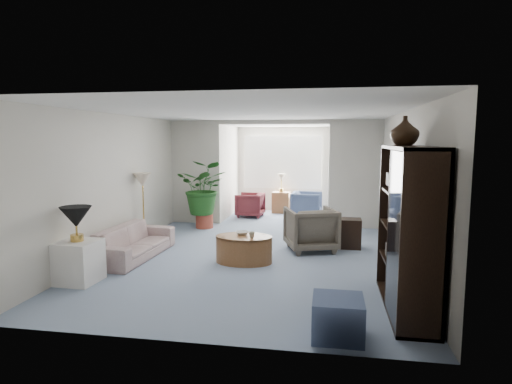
% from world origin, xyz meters
% --- Properties ---
extents(floor, '(6.00, 6.00, 0.00)m').
position_xyz_m(floor, '(0.00, 0.00, 0.00)').
color(floor, '#8B9BB8').
rests_on(floor, ground).
extents(sunroom_floor, '(2.60, 2.60, 0.00)m').
position_xyz_m(sunroom_floor, '(0.00, 4.10, 0.00)').
color(sunroom_floor, '#8B9BB8').
rests_on(sunroom_floor, ground).
extents(back_pier_left, '(1.20, 0.12, 2.50)m').
position_xyz_m(back_pier_left, '(-1.90, 3.00, 1.25)').
color(back_pier_left, beige).
rests_on(back_pier_left, ground).
extents(back_pier_right, '(1.20, 0.12, 2.50)m').
position_xyz_m(back_pier_right, '(1.90, 3.00, 1.25)').
color(back_pier_right, beige).
rests_on(back_pier_right, ground).
extents(back_header, '(2.60, 0.12, 0.10)m').
position_xyz_m(back_header, '(0.00, 3.00, 2.45)').
color(back_header, beige).
rests_on(back_header, back_pier_left).
extents(window_pane, '(2.20, 0.02, 1.50)m').
position_xyz_m(window_pane, '(0.00, 5.18, 1.40)').
color(window_pane, white).
extents(window_blinds, '(2.20, 0.02, 1.50)m').
position_xyz_m(window_blinds, '(0.00, 5.15, 1.40)').
color(window_blinds, white).
extents(framed_picture, '(0.04, 0.50, 0.40)m').
position_xyz_m(framed_picture, '(2.46, -0.10, 1.70)').
color(framed_picture, '#BAAE94').
extents(sofa, '(0.82, 1.92, 0.55)m').
position_xyz_m(sofa, '(-2.03, -0.15, 0.28)').
color(sofa, beige).
rests_on(sofa, ground).
extents(end_table, '(0.57, 0.57, 0.60)m').
position_xyz_m(end_table, '(-2.23, -1.50, 0.30)').
color(end_table, white).
rests_on(end_table, ground).
extents(table_lamp, '(0.44, 0.44, 0.30)m').
position_xyz_m(table_lamp, '(-2.23, -1.50, 0.95)').
color(table_lamp, black).
rests_on(table_lamp, end_table).
extents(floor_lamp, '(0.36, 0.36, 0.28)m').
position_xyz_m(floor_lamp, '(-2.35, 0.97, 1.25)').
color(floor_lamp, beige).
rests_on(floor_lamp, ground).
extents(coffee_table, '(1.22, 1.22, 0.45)m').
position_xyz_m(coffee_table, '(-0.08, -0.13, 0.23)').
color(coffee_table, brown).
rests_on(coffee_table, ground).
extents(coffee_bowl, '(0.28, 0.28, 0.05)m').
position_xyz_m(coffee_bowl, '(-0.13, -0.03, 0.48)').
color(coffee_bowl, silver).
rests_on(coffee_bowl, coffee_table).
extents(coffee_cup, '(0.13, 0.13, 0.10)m').
position_xyz_m(coffee_cup, '(0.07, -0.23, 0.50)').
color(coffee_cup, '#B6B59F').
rests_on(coffee_cup, coffee_table).
extents(wingback_chair, '(1.09, 1.11, 0.80)m').
position_xyz_m(wingback_chair, '(0.99, 0.85, 0.40)').
color(wingback_chair, '#675F51').
rests_on(wingback_chair, ground).
extents(side_table_dark, '(0.47, 0.38, 0.56)m').
position_xyz_m(side_table_dark, '(1.69, 1.15, 0.28)').
color(side_table_dark, black).
rests_on(side_table_dark, ground).
extents(entertainment_cabinet, '(0.47, 1.77, 1.97)m').
position_xyz_m(entertainment_cabinet, '(2.23, -1.71, 0.98)').
color(entertainment_cabinet, black).
rests_on(entertainment_cabinet, ground).
extents(cabinet_urn, '(0.36, 0.36, 0.37)m').
position_xyz_m(cabinet_urn, '(2.23, -1.21, 2.16)').
color(cabinet_urn, black).
rests_on(cabinet_urn, entertainment_cabinet).
extents(ottoman, '(0.53, 0.53, 0.42)m').
position_xyz_m(ottoman, '(1.40, -2.62, 0.21)').
color(ottoman, '#4B5E81').
rests_on(ottoman, ground).
extents(plant_pot, '(0.40, 0.40, 0.32)m').
position_xyz_m(plant_pot, '(-1.53, 2.46, 0.16)').
color(plant_pot, '#9A3D2C').
rests_on(plant_pot, ground).
extents(house_plant, '(1.13, 0.98, 1.25)m').
position_xyz_m(house_plant, '(-1.53, 2.46, 0.95)').
color(house_plant, '#1D4F1B').
rests_on(house_plant, plant_pot).
extents(sunroom_chair_blue, '(0.82, 0.80, 0.70)m').
position_xyz_m(sunroom_chair_blue, '(0.76, 4.04, 0.35)').
color(sunroom_chair_blue, '#4B5E81').
rests_on(sunroom_chair_blue, ground).
extents(sunroom_chair_maroon, '(0.74, 0.72, 0.64)m').
position_xyz_m(sunroom_chair_maroon, '(-0.74, 4.04, 0.32)').
color(sunroom_chair_maroon, maroon).
rests_on(sunroom_chair_maroon, ground).
extents(sunroom_table, '(0.50, 0.40, 0.58)m').
position_xyz_m(sunroom_table, '(0.01, 4.79, 0.29)').
color(sunroom_table, brown).
rests_on(sunroom_table, ground).
extents(shelf_clutter, '(0.30, 1.12, 1.06)m').
position_xyz_m(shelf_clutter, '(2.18, -1.72, 0.98)').
color(shelf_clutter, '#5F5B59').
rests_on(shelf_clutter, entertainment_cabinet).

